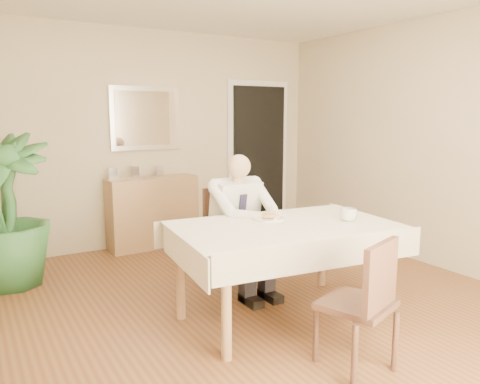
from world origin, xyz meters
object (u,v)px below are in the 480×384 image
chair_far (229,230)px  potted_palm (6,211)px  dining_table (284,235)px  sideboard (153,212)px  chair_near (366,298)px  seated_man (244,218)px  coffee_mug (349,215)px

chair_far → potted_palm: potted_palm is taller
dining_table → chair_far: bearing=96.3°
sideboard → chair_far: bearing=-84.6°
chair_near → seated_man: bearing=68.5°
dining_table → potted_palm: potted_palm is taller
seated_man → chair_near: bearing=-91.9°
chair_near → sideboard: chair_near is taller
coffee_mug → sideboard: (-0.69, 2.61, -0.38)m
seated_man → sideboard: seated_man is taller
dining_table → sideboard: 2.46m
seated_man → potted_palm: potted_palm is taller
sideboard → potted_palm: (-1.62, -0.57, 0.29)m
dining_table → chair_far: chair_far is taller
dining_table → chair_near: bearing=-86.9°
dining_table → seated_man: bearing=96.3°
dining_table → coffee_mug: (0.51, -0.18, 0.14)m
dining_table → sideboard: size_ratio=1.71×
sideboard → coffee_mug: bearing=-76.5°
chair_near → coffee_mug: bearing=33.9°
dining_table → chair_near: chair_near is taller
chair_far → seated_man: (-0.00, -0.29, 0.17)m
dining_table → potted_palm: bearing=140.3°
seated_man → coffee_mug: seated_man is taller
chair_near → sideboard: 3.37m
chair_far → sideboard: bearing=90.3°
dining_table → sideboard: bearing=100.6°
coffee_mug → chair_far: bearing=115.6°
chair_near → seated_man: 1.54m
sideboard → dining_table: bearing=-87.0°
coffee_mug → sideboard: coffee_mug is taller
dining_table → potted_palm: 2.60m
dining_table → chair_near: size_ratio=2.12×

